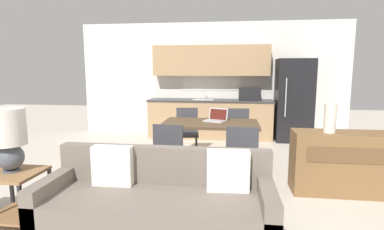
{
  "coord_description": "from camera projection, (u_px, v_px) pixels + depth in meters",
  "views": [
    {
      "loc": [
        0.49,
        -2.65,
        1.58
      ],
      "look_at": [
        -0.05,
        1.5,
        0.95
      ],
      "focal_mm": 28.0,
      "sensor_mm": 36.0,
      "label": 1
    }
  ],
  "objects": [
    {
      "name": "dining_chair_far_right",
      "position": [
        239.0,
        131.0,
        5.41
      ],
      "size": [
        0.47,
        0.47,
        0.89
      ],
      "rotation": [
        0.0,
        0.0,
        0.13
      ],
      "color": "#38383D",
      "rests_on": "ground_plane"
    },
    {
      "name": "refrigerator",
      "position": [
        293.0,
        100.0,
        6.67
      ],
      "size": [
        0.77,
        0.72,
        1.83
      ],
      "color": "black",
      "rests_on": "ground_plane"
    },
    {
      "name": "wall_back",
      "position": [
        211.0,
        80.0,
        7.23
      ],
      "size": [
        6.4,
        0.07,
        2.7
      ],
      "color": "silver",
      "rests_on": "ground_plane"
    },
    {
      "name": "dining_chair_near_left",
      "position": [
        171.0,
        152.0,
        4.02
      ],
      "size": [
        0.45,
        0.45,
        0.89
      ],
      "rotation": [
        0.0,
        0.0,
        3.07
      ],
      "color": "#38383D",
      "rests_on": "ground_plane"
    },
    {
      "name": "couch",
      "position": [
        158.0,
        202.0,
        2.85
      ],
      "size": [
        2.16,
        0.8,
        0.83
      ],
      "color": "#3D2D1E",
      "rests_on": "ground_plane"
    },
    {
      "name": "laptop",
      "position": [
        216.0,
        118.0,
        4.77
      ],
      "size": [
        0.4,
        0.36,
        0.2
      ],
      "rotation": [
        0.0,
        0.0,
        -0.41
      ],
      "color": "#B7BABC",
      "rests_on": "dining_table"
    },
    {
      "name": "side_table",
      "position": [
        15.0,
        190.0,
        3.02
      ],
      "size": [
        0.5,
        0.5,
        0.57
      ],
      "color": "olive",
      "rests_on": "ground_plane"
    },
    {
      "name": "kitchen_counter",
      "position": [
        211.0,
        102.0,
        7.01
      ],
      "size": [
        2.88,
        0.65,
        2.15
      ],
      "color": "tan",
      "rests_on": "ground_plane"
    },
    {
      "name": "vase",
      "position": [
        330.0,
        118.0,
        3.73
      ],
      "size": [
        0.15,
        0.15,
        0.41
      ],
      "color": "beige",
      "rests_on": "credenza"
    },
    {
      "name": "dining_chair_far_left",
      "position": [
        187.0,
        130.0,
        5.51
      ],
      "size": [
        0.47,
        0.47,
        0.89
      ],
      "rotation": [
        0.0,
        0.0,
        0.13
      ],
      "color": "#38383D",
      "rests_on": "ground_plane"
    },
    {
      "name": "credenza",
      "position": [
        344.0,
        163.0,
        3.83
      ],
      "size": [
        1.28,
        0.45,
        0.8
      ],
      "color": "brown",
      "rests_on": "ground_plane"
    },
    {
      "name": "table_lamp",
      "position": [
        9.0,
        136.0,
        2.96
      ],
      "size": [
        0.33,
        0.33,
        0.64
      ],
      "color": "#4C515B",
      "rests_on": "side_table"
    },
    {
      "name": "dining_table",
      "position": [
        210.0,
        127.0,
        4.67
      ],
      "size": [
        1.48,
        0.86,
        0.77
      ],
      "color": "brown",
      "rests_on": "ground_plane"
    },
    {
      "name": "dining_chair_near_right",
      "position": [
        242.0,
        156.0,
        3.85
      ],
      "size": [
        0.45,
        0.45,
        0.89
      ],
      "rotation": [
        0.0,
        0.0,
        3.08
      ],
      "color": "#38383D",
      "rests_on": "ground_plane"
    }
  ]
}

